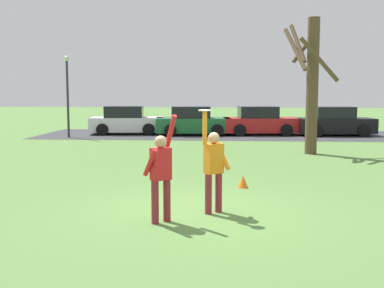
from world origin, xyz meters
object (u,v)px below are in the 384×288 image
(person_defender, at_px, (161,171))
(frisbee_disc, at_px, (205,110))
(lamppost_by_lot, at_px, (67,88))
(field_cone_orange, at_px, (243,181))
(parked_car_green, at_px, (193,122))
(parked_car_black, at_px, (334,122))
(parked_car_white, at_px, (126,121))
(person_catcher, at_px, (214,165))
(bare_tree_tall, at_px, (311,81))
(parked_car_red, at_px, (260,122))

(person_defender, relative_size, frisbee_disc, 8.26)
(lamppost_by_lot, height_order, field_cone_orange, lamppost_by_lot)
(parked_car_green, distance_m, parked_car_black, 7.82)
(parked_car_white, bearing_deg, lamppost_by_lot, -146.36)
(person_defender, distance_m, parked_car_black, 19.47)
(person_defender, xyz_separation_m, frisbee_disc, (0.79, 0.64, 1.11))
(person_defender, bearing_deg, parked_car_black, 29.48)
(person_catcher, distance_m, parked_car_white, 18.21)
(parked_car_green, relative_size, field_cone_orange, 13.34)
(field_cone_orange, bearing_deg, person_defender, -115.90)
(person_catcher, height_order, parked_car_white, person_catcher)
(parked_car_green, height_order, lamppost_by_lot, lamppost_by_lot)
(bare_tree_tall, relative_size, field_cone_orange, 16.41)
(parked_car_red, height_order, bare_tree_tall, bare_tree_tall)
(parked_car_white, height_order, parked_car_red, same)
(person_catcher, distance_m, lamppost_by_lot, 17.27)
(person_defender, relative_size, lamppost_by_lot, 0.48)
(lamppost_by_lot, bearing_deg, bare_tree_tall, -26.54)
(person_defender, height_order, bare_tree_tall, bare_tree_tall)
(person_catcher, distance_m, frisbee_disc, 1.13)
(parked_car_black, bearing_deg, parked_car_red, 172.05)
(parked_car_red, height_order, parked_car_black, same)
(parked_car_red, xyz_separation_m, lamppost_by_lot, (-10.17, -2.28, 1.86))
(person_defender, bearing_deg, parked_car_red, 41.46)
(person_catcher, relative_size, frisbee_disc, 8.40)
(parked_car_black, xyz_separation_m, bare_tree_tall, (-2.68, -7.93, 2.11))
(field_cone_orange, bearing_deg, parked_car_black, 69.57)
(person_defender, distance_m, lamppost_by_lot, 17.55)
(person_catcher, height_order, person_defender, person_catcher)
(parked_car_white, bearing_deg, frisbee_disc, -79.41)
(person_defender, relative_size, parked_car_black, 0.48)
(person_defender, distance_m, bare_tree_tall, 11.27)
(parked_car_red, xyz_separation_m, field_cone_orange, (-1.41, -14.85, -0.57))
(parked_car_white, height_order, parked_car_green, same)
(parked_car_red, distance_m, parked_car_black, 4.08)
(parked_car_red, distance_m, bare_tree_tall, 8.44)
(parked_car_white, xyz_separation_m, parked_car_black, (11.62, -0.04, 0.00))
(parked_car_red, bearing_deg, lamppost_by_lot, -173.52)
(person_defender, bearing_deg, parked_car_green, 53.16)
(frisbee_disc, distance_m, parked_car_black, 18.64)
(bare_tree_tall, xyz_separation_m, field_cone_orange, (-2.80, -6.79, -2.68))
(person_defender, height_order, parked_car_green, person_defender)
(person_catcher, relative_size, parked_car_black, 0.49)
(person_catcher, relative_size, parked_car_red, 0.49)
(bare_tree_tall, height_order, field_cone_orange, bare_tree_tall)
(parked_car_green, relative_size, lamppost_by_lot, 1.00)
(person_catcher, bearing_deg, field_cone_orange, -143.70)
(person_defender, height_order, parked_car_white, person_defender)
(parked_car_black, bearing_deg, person_catcher, -115.75)
(parked_car_black, bearing_deg, parked_car_white, 173.65)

